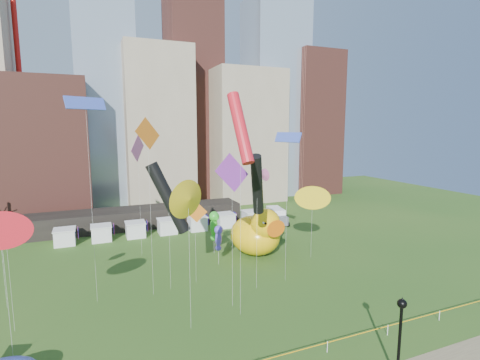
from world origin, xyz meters
name	(u,v)px	position (x,y,z in m)	size (l,w,h in m)	color
skyline	(148,107)	(2.25, 61.06, 21.44)	(101.00, 23.00, 68.00)	brown
crane_right	(261,5)	(30.89, 64.00, 46.90)	(23.00, 1.00, 76.00)	red
pavilion	(131,218)	(-4.00, 42.00, 1.60)	(38.00, 6.00, 3.20)	black
vendor_tents	(167,227)	(1.02, 36.00, 1.11)	(33.24, 2.80, 2.40)	white
big_duck	(257,233)	(10.15, 21.34, 3.07)	(7.59, 9.24, 6.68)	yellow
small_duck	(273,229)	(15.59, 27.06, 1.53)	(3.44, 4.44, 3.32)	white
seahorse_green	(214,224)	(5.04, 24.19, 4.16)	(1.38, 1.73, 5.85)	silver
seahorse_purple	(219,236)	(4.27, 20.09, 3.68)	(1.19, 1.44, 5.03)	silver
lamppost	(400,330)	(8.47, -4.42, 3.68)	(0.63, 0.63, 6.03)	black
box_truck	(277,215)	(20.49, 35.03, 1.33)	(3.24, 6.37, 2.58)	white
kite_0	(1,230)	(-15.98, 8.14, 9.90)	(2.80, 0.47, 11.30)	silver
kite_1	(264,175)	(10.63, 20.32, 10.96)	(0.20, 1.61, 11.79)	silver
kite_2	(257,185)	(5.78, 12.23, 11.16)	(3.04, 3.92, 14.49)	silver
kite_3	(4,221)	(-16.60, 12.52, 9.55)	(1.33, 0.55, 10.26)	silver
kite_4	(188,199)	(-2.76, 7.22, 11.27)	(2.56, 2.39, 12.83)	silver
kite_5	(288,138)	(9.58, 12.72, 15.91)	(1.45, 3.49, 16.52)	silver
kite_6	(148,136)	(-4.68, 14.90, 16.21)	(2.60, 1.81, 18.01)	silver
kite_7	(232,174)	(1.98, 9.58, 12.82)	(3.59, 0.78, 14.76)	silver
kite_8	(240,128)	(2.05, 7.75, 16.97)	(1.50, 3.77, 20.10)	silver
kite_9	(138,149)	(-4.21, 27.26, 14.23)	(2.01, 2.96, 16.15)	silver
kite_10	(168,198)	(-2.74, 15.58, 9.83)	(4.64, 2.82, 13.63)	silver
kite_12	(312,198)	(16.23, 17.64, 8.07)	(2.81, 1.95, 9.61)	silver
kite_13	(85,104)	(-10.05, 15.48, 19.11)	(3.58, 2.28, 19.78)	silver
kite_14	(195,211)	(0.20, 16.08, 8.07)	(2.59, 0.67, 9.48)	silver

